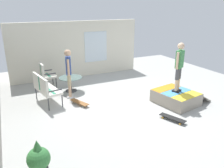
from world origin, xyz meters
TOP-DOWN VIEW (x-y plane):
  - ground_plane at (0.00, 0.00)m, footprint 12.00×12.00m
  - house_facade at (3.80, 0.49)m, footprint 0.23×6.00m
  - skate_ramp at (-0.70, -1.59)m, footprint 1.61×1.92m
  - patio_bench at (1.19, 2.47)m, footprint 1.33×0.78m
  - patio_chair_near_house at (2.83, 2.16)m, footprint 0.65×0.58m
  - patio_table at (1.99, 1.35)m, footprint 0.90×0.90m
  - person_watching at (1.41, 1.55)m, footprint 0.47×0.31m
  - person_skater at (-0.70, -1.59)m, footprint 0.34×0.43m
  - skateboard_by_bench at (0.61, 1.46)m, footprint 0.82×0.49m
  - skateboard_spare at (-1.65, -0.67)m, footprint 0.82×0.48m
  - potted_plant at (-2.49, 3.23)m, footprint 0.44×0.44m

SIDE VIEW (x-z plane):
  - ground_plane at x=0.00m, z-range -0.10..0.00m
  - skateboard_by_bench at x=0.61m, z-range 0.03..0.14m
  - skateboard_spare at x=-1.65m, z-range 0.03..0.14m
  - skate_ramp at x=-0.70m, z-range 0.00..0.44m
  - patio_table at x=1.99m, z-range 0.12..0.69m
  - potted_plant at x=-2.49m, z-range 0.01..0.93m
  - patio_chair_near_house at x=2.83m, z-range 0.10..1.12m
  - patio_bench at x=1.19m, z-range 0.11..1.13m
  - person_watching at x=1.41m, z-range 0.16..1.92m
  - house_facade at x=3.80m, z-range 0.00..2.55m
  - person_skater at x=-0.70m, z-range 0.57..2.22m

